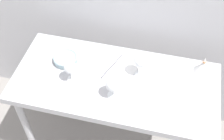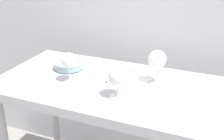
{
  "view_description": "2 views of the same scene",
  "coord_description": "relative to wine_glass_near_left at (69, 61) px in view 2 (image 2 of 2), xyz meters",
  "views": [
    {
      "loc": [
        0.29,
        -1.28,
        2.5
      ],
      "look_at": [
        -0.02,
        -0.0,
        1.0
      ],
      "focal_mm": 48.66,
      "sensor_mm": 36.0,
      "label": 1
    },
    {
      "loc": [
        0.48,
        -1.32,
        1.6
      ],
      "look_at": [
        -0.07,
        -0.01,
        0.98
      ],
      "focal_mm": 47.4,
      "sensor_mm": 36.0,
      "label": 2
    }
  ],
  "objects": [
    {
      "name": "open_notebook",
      "position": [
        0.24,
        0.18,
        -0.11
      ],
      "size": [
        0.4,
        0.36,
        0.01
      ],
      "rotation": [
        0.0,
        0.0,
        -0.36
      ],
      "color": "white",
      "rests_on": "steel_counter"
    },
    {
      "name": "wine_glass_far_right",
      "position": [
        0.44,
        0.15,
        0.02
      ],
      "size": [
        0.1,
        0.1,
        0.19
      ],
      "color": "white",
      "rests_on": "steel_counter"
    },
    {
      "name": "tasting_bowl",
      "position": [
        -0.1,
        0.15,
        -0.09
      ],
      "size": [
        0.17,
        0.17,
        0.05
      ],
      "color": "beige",
      "rests_on": "steel_counter"
    },
    {
      "name": "wine_glass_near_left",
      "position": [
        0.0,
        0.0,
        0.0
      ],
      "size": [
        0.08,
        0.08,
        0.17
      ],
      "color": "white",
      "rests_on": "steel_counter"
    },
    {
      "name": "steel_counter",
      "position": [
        0.29,
        0.06,
        -0.22
      ],
      "size": [
        1.4,
        0.65,
        0.9
      ],
      "color": "#B1B1B6",
      "rests_on": "ground_plane"
    },
    {
      "name": "wine_glass_near_center",
      "position": [
        0.3,
        -0.06,
        -0.01
      ],
      "size": [
        0.1,
        0.1,
        0.17
      ],
      "color": "white",
      "rests_on": "steel_counter"
    },
    {
      "name": "tasting_sheet_upper",
      "position": [
        0.63,
        0.08,
        -0.12
      ],
      "size": [
        0.16,
        0.21,
        0.0
      ],
      "primitive_type": "cube",
      "rotation": [
        0.0,
        0.0,
        0.02
      ],
      "color": "white",
      "rests_on": "steel_counter"
    }
  ]
}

